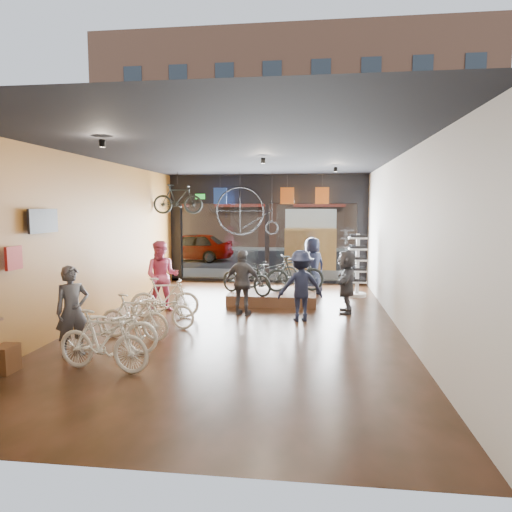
% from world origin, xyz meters
% --- Properties ---
extents(ground_plane, '(7.00, 12.00, 0.04)m').
position_xyz_m(ground_plane, '(0.00, 0.00, -0.02)').
color(ground_plane, black).
rests_on(ground_plane, ground).
extents(ceiling, '(7.00, 12.00, 0.04)m').
position_xyz_m(ceiling, '(0.00, 0.00, 3.82)').
color(ceiling, black).
rests_on(ceiling, ground).
extents(wall_left, '(0.04, 12.00, 3.80)m').
position_xyz_m(wall_left, '(-3.52, 0.00, 1.90)').
color(wall_left, '#AF7924').
rests_on(wall_left, ground).
extents(wall_right, '(0.04, 12.00, 3.80)m').
position_xyz_m(wall_right, '(3.52, 0.00, 1.90)').
color(wall_right, beige).
rests_on(wall_right, ground).
extents(wall_back, '(7.00, 0.04, 3.80)m').
position_xyz_m(wall_back, '(0.00, -6.02, 1.90)').
color(wall_back, beige).
rests_on(wall_back, ground).
extents(storefront, '(7.00, 0.26, 3.80)m').
position_xyz_m(storefront, '(0.00, 6.00, 1.90)').
color(storefront, black).
rests_on(storefront, ground).
extents(exit_sign, '(0.35, 0.06, 0.18)m').
position_xyz_m(exit_sign, '(-2.40, 5.88, 3.05)').
color(exit_sign, '#198C26').
rests_on(exit_sign, storefront).
extents(street_road, '(30.00, 18.00, 0.02)m').
position_xyz_m(street_road, '(0.00, 15.00, -0.01)').
color(street_road, black).
rests_on(street_road, ground).
extents(sidewalk_near, '(30.00, 2.40, 0.12)m').
position_xyz_m(sidewalk_near, '(0.00, 7.20, 0.06)').
color(sidewalk_near, slate).
rests_on(sidewalk_near, ground).
extents(sidewalk_far, '(30.00, 2.00, 0.12)m').
position_xyz_m(sidewalk_far, '(0.00, 19.00, 0.06)').
color(sidewalk_far, slate).
rests_on(sidewalk_far, ground).
extents(opposite_building, '(26.00, 5.00, 14.00)m').
position_xyz_m(opposite_building, '(0.00, 21.50, 7.00)').
color(opposite_building, brown).
rests_on(opposite_building, ground).
extents(street_car, '(4.20, 1.69, 1.43)m').
position_xyz_m(street_car, '(-4.45, 12.00, 0.72)').
color(street_car, gray).
rests_on(street_car, street_road).
extents(box_truck, '(2.20, 6.59, 2.60)m').
position_xyz_m(box_truck, '(1.52, 11.00, 1.30)').
color(box_truck, silver).
rests_on(box_truck, street_road).
extents(floor_bike_1, '(1.72, 0.74, 1.00)m').
position_xyz_m(floor_bike_1, '(-1.74, -3.34, 0.50)').
color(floor_bike_1, silver).
rests_on(floor_bike_1, ground_plane).
extents(floor_bike_2, '(1.79, 0.63, 0.94)m').
position_xyz_m(floor_bike_2, '(-2.03, -2.44, 0.47)').
color(floor_bike_2, silver).
rests_on(floor_bike_2, ground_plane).
extents(floor_bike_3, '(1.59, 0.68, 0.92)m').
position_xyz_m(floor_bike_3, '(-1.93, -1.56, 0.46)').
color(floor_bike_3, silver).
rests_on(floor_bike_3, ground_plane).
extents(floor_bike_4, '(1.67, 0.86, 0.84)m').
position_xyz_m(floor_bike_4, '(-1.69, -0.58, 0.42)').
color(floor_bike_4, silver).
rests_on(floor_bike_4, ground_plane).
extents(floor_bike_5, '(1.69, 0.76, 0.98)m').
position_xyz_m(floor_bike_5, '(-1.90, 0.26, 0.49)').
color(floor_bike_5, silver).
rests_on(floor_bike_5, ground_plane).
extents(display_platform, '(2.40, 1.80, 0.30)m').
position_xyz_m(display_platform, '(0.52, 2.51, 0.15)').
color(display_platform, brown).
rests_on(display_platform, ground_plane).
extents(display_bike_left, '(1.79, 1.48, 0.92)m').
position_xyz_m(display_bike_left, '(-0.17, 1.97, 0.76)').
color(display_bike_left, black).
rests_on(display_bike_left, display_platform).
extents(display_bike_mid, '(1.76, 0.98, 1.02)m').
position_xyz_m(display_bike_mid, '(1.14, 2.52, 0.81)').
color(display_bike_mid, black).
rests_on(display_bike_mid, display_platform).
extents(display_bike_right, '(1.86, 1.35, 0.93)m').
position_xyz_m(display_bike_right, '(0.37, 3.26, 0.77)').
color(display_bike_right, black).
rests_on(display_bike_right, display_platform).
extents(customer_0, '(0.69, 0.69, 1.62)m').
position_xyz_m(customer_0, '(-2.63, -2.66, 0.81)').
color(customer_0, '#3F3F44').
rests_on(customer_0, ground_plane).
extents(customer_1, '(0.95, 0.78, 1.81)m').
position_xyz_m(customer_1, '(-2.21, 1.01, 0.91)').
color(customer_1, '#CC4C72').
rests_on(customer_1, ground_plane).
extents(customer_2, '(1.02, 0.60, 1.63)m').
position_xyz_m(customer_2, '(-0.08, 0.78, 0.81)').
color(customer_2, '#3F3F44').
rests_on(customer_2, ground_plane).
extents(customer_3, '(1.19, 0.86, 1.66)m').
position_xyz_m(customer_3, '(1.34, 0.41, 0.83)').
color(customer_3, '#161C33').
rests_on(customer_3, ground_plane).
extents(customer_4, '(1.02, 0.91, 1.75)m').
position_xyz_m(customer_4, '(1.61, 3.84, 0.87)').
color(customer_4, '#161C33').
rests_on(customer_4, ground_plane).
extents(customer_5, '(0.61, 1.52, 1.60)m').
position_xyz_m(customer_5, '(2.47, 1.39, 0.80)').
color(customer_5, '#3F3F44').
rests_on(customer_5, ground_plane).
extents(sunglasses_rack, '(0.66, 0.59, 1.88)m').
position_xyz_m(sunglasses_rack, '(2.95, 3.59, 0.94)').
color(sunglasses_rack, white).
rests_on(sunglasses_rack, ground_plane).
extents(wall_merch, '(0.40, 2.40, 2.60)m').
position_xyz_m(wall_merch, '(-3.38, -3.50, 1.30)').
color(wall_merch, navy).
rests_on(wall_merch, wall_left).
extents(penny_farthing, '(1.97, 0.06, 1.58)m').
position_xyz_m(penny_farthing, '(-0.41, 4.51, 2.50)').
color(penny_farthing, black).
rests_on(penny_farthing, ceiling).
extents(hung_bike, '(1.63, 0.71, 0.95)m').
position_xyz_m(hung_bike, '(-2.72, 4.20, 2.93)').
color(hung_bike, black).
rests_on(hung_bike, ceiling).
extents(jersey_left, '(0.45, 0.03, 0.55)m').
position_xyz_m(jersey_left, '(-1.53, 5.20, 3.05)').
color(jersey_left, '#1E3F99').
rests_on(jersey_left, ceiling).
extents(jersey_mid, '(0.45, 0.03, 0.55)m').
position_xyz_m(jersey_mid, '(0.75, 5.20, 3.05)').
color(jersey_mid, '#CC5919').
rests_on(jersey_mid, ceiling).
extents(jersey_right, '(0.45, 0.03, 0.55)m').
position_xyz_m(jersey_right, '(1.91, 5.20, 3.05)').
color(jersey_right, '#CC5919').
rests_on(jersey_right, ceiling).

